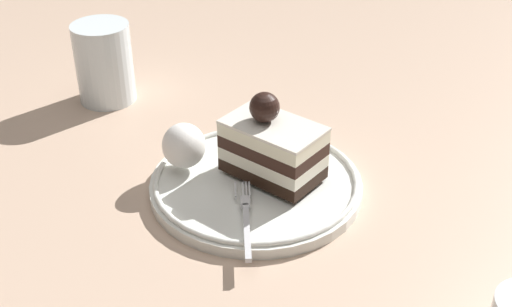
# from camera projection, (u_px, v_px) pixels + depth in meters

# --- Properties ---
(ground_plane) EXTENTS (2.40, 2.40, 0.00)m
(ground_plane) POSITION_uv_depth(u_px,v_px,m) (234.00, 196.00, 0.72)
(ground_plane) COLOR tan
(dessert_plate) EXTENTS (0.23, 0.23, 0.02)m
(dessert_plate) POSITION_uv_depth(u_px,v_px,m) (256.00, 183.00, 0.73)
(dessert_plate) COLOR white
(dessert_plate) RESTS_ON ground_plane
(cake_slice) EXTENTS (0.12, 0.12, 0.09)m
(cake_slice) POSITION_uv_depth(u_px,v_px,m) (272.00, 146.00, 0.71)
(cake_slice) COLOR black
(cake_slice) RESTS_ON dessert_plate
(whipped_cream_dollop) EXTENTS (0.05, 0.05, 0.05)m
(whipped_cream_dollop) POSITION_uv_depth(u_px,v_px,m) (184.00, 146.00, 0.73)
(whipped_cream_dollop) COLOR white
(whipped_cream_dollop) RESTS_ON dessert_plate
(fork) EXTENTS (0.12, 0.02, 0.00)m
(fork) POSITION_uv_depth(u_px,v_px,m) (246.00, 216.00, 0.66)
(fork) COLOR silver
(fork) RESTS_ON dessert_plate
(drink_glass_far) EXTENTS (0.08, 0.08, 0.11)m
(drink_glass_far) POSITION_uv_depth(u_px,v_px,m) (105.00, 67.00, 0.89)
(drink_glass_far) COLOR silver
(drink_glass_far) RESTS_ON ground_plane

